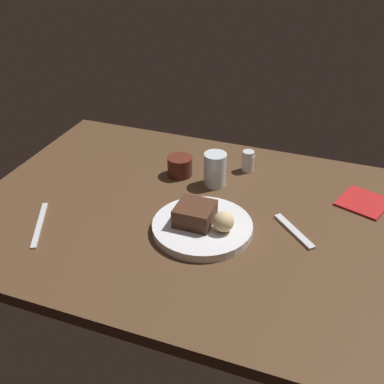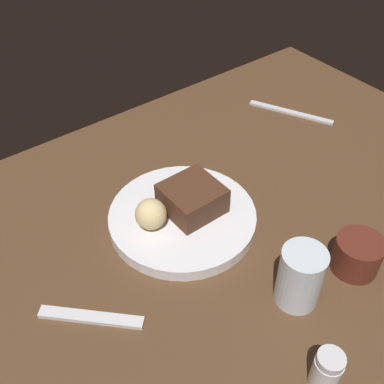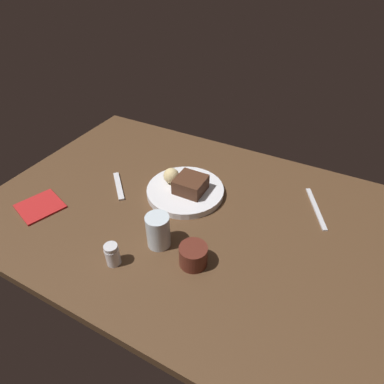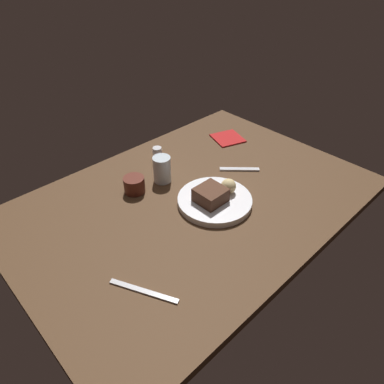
# 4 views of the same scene
# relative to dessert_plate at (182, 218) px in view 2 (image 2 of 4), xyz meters

# --- Properties ---
(dining_table) EXTENTS (1.20, 0.84, 0.03)m
(dining_table) POSITION_rel_dessert_plate_xyz_m (-0.03, 0.07, -0.03)
(dining_table) COLOR #4C331E
(dining_table) RESTS_ON ground
(dessert_plate) EXTENTS (0.25, 0.25, 0.02)m
(dessert_plate) POSITION_rel_dessert_plate_xyz_m (0.00, 0.00, 0.00)
(dessert_plate) COLOR silver
(dessert_plate) RESTS_ON dining_table
(chocolate_cake_slice) EXTENTS (0.09, 0.09, 0.05)m
(chocolate_cake_slice) POSITION_rel_dessert_plate_xyz_m (-0.02, 0.00, 0.03)
(chocolate_cake_slice) COLOR #472819
(chocolate_cake_slice) RESTS_ON dessert_plate
(bread_roll) EXTENTS (0.05, 0.05, 0.05)m
(bread_roll) POSITION_rel_dessert_plate_xyz_m (0.06, -0.01, 0.04)
(bread_roll) COLOR #DBC184
(bread_roll) RESTS_ON dessert_plate
(salt_shaker) EXTENTS (0.04, 0.04, 0.06)m
(salt_shaker) POSITION_rel_dessert_plate_xyz_m (0.03, 0.33, 0.02)
(salt_shaker) COLOR silver
(salt_shaker) RESTS_ON dining_table
(water_glass) EXTENTS (0.06, 0.06, 0.10)m
(water_glass) POSITION_rel_dessert_plate_xyz_m (-0.04, 0.22, 0.04)
(water_glass) COLOR silver
(water_glass) RESTS_ON dining_table
(coffee_cup) EXTENTS (0.07, 0.07, 0.06)m
(coffee_cup) POSITION_rel_dessert_plate_xyz_m (-0.15, 0.24, 0.02)
(coffee_cup) COLOR #562319
(coffee_cup) RESTS_ON dining_table
(dessert_spoon) EXTENTS (0.12, 0.12, 0.01)m
(dessert_spoon) POSITION_rel_dessert_plate_xyz_m (0.21, 0.07, -0.01)
(dessert_spoon) COLOR silver
(dessert_spoon) RESTS_ON dining_table
(butter_knife) EXTENTS (0.10, 0.18, 0.01)m
(butter_knife) POSITION_rel_dessert_plate_xyz_m (-0.39, -0.12, -0.01)
(butter_knife) COLOR silver
(butter_knife) RESTS_ON dining_table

